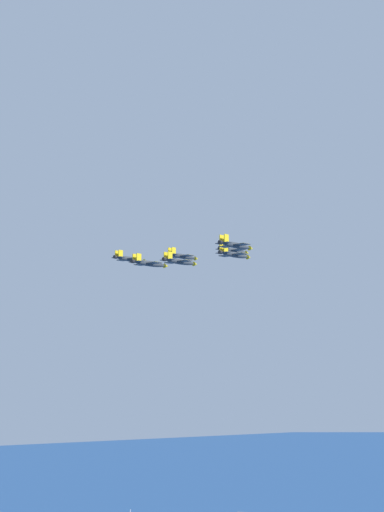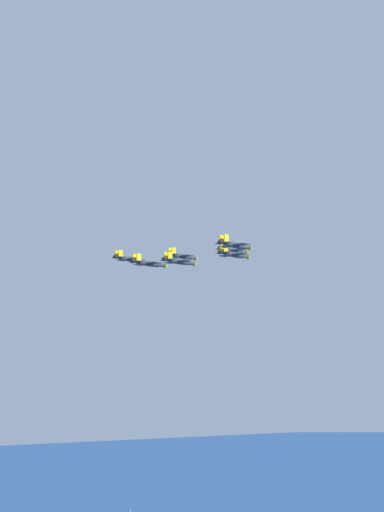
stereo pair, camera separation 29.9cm
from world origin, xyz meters
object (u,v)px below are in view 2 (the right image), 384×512
Objects in this scene: jet_right_outer at (236,245)px; jet_left_wingman at (182,256)px; jet_slot_rear at (180,261)px; jet_trailing at (149,263)px; jet_lead at (234,250)px; jet_left_outer at (130,259)px; jet_right_wingman at (235,255)px.

jet_left_wingman is at bearing 67.53° from jet_right_outer.
jet_trailing is at bearing 179.21° from jet_slot_rear.
jet_left_outer is (-13.84, -32.88, -3.65)m from jet_lead.
jet_right_outer is (15.11, -9.48, 0.17)m from jet_right_wingman.
jet_trailing is (19.20, -22.43, -6.41)m from jet_left_wingman.
jet_left_outer reaches higher than jet_trailing.
jet_lead reaches higher than jet_right_outer.
jet_left_wingman is at bearing 140.32° from jet_lead.
jet_left_wingman is 0.97× the size of jet_slot_rear.
jet_trailing is (4.10, -12.96, -2.04)m from jet_slot_rear.
jet_left_wingman is at bearing -40.35° from jet_left_outer.
jet_trailing is (-17.93, -19.92, -4.78)m from jet_right_outer.
jet_left_outer is 46.20m from jet_right_outer.
jet_left_outer is 23.30m from jet_slot_rear.
jet_right_wingman is 18.02m from jet_slot_rear.
jet_right_outer is at bearing -140.48° from jet_right_wingman.
jet_trailing is (-2.82, -29.40, -4.61)m from jet_right_wingman.
jet_slot_rear is at bearing -89.98° from jet_left_outer.
jet_slot_rear is (-22.03, -6.96, -2.74)m from jet_right_outer.
jet_right_wingman is 1.03× the size of jet_trailing.
jet_lead reaches higher than jet_left_outer.
jet_left_outer is 27.28m from jet_trailing.
jet_left_wingman reaches higher than jet_right_wingman.
jet_right_wingman is at bearing -23.02° from jet_trailing.
jet_slot_rear is at bearing 88.94° from jet_right_outer.
jet_right_wingman is 29.89m from jet_trailing.
jet_left_wingman is at bearing 39.57° from jet_slot_rear.
jet_lead reaches higher than jet_right_wingman.
jet_left_wingman is 1.00× the size of jet_left_outer.
jet_trailing is at bearing -157.68° from jet_left_wingman.
jet_right_outer is (37.14, -2.51, -1.63)m from jet_left_wingman.
jet_slot_rear is (15.11, -9.48, -4.37)m from jet_left_wingman.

